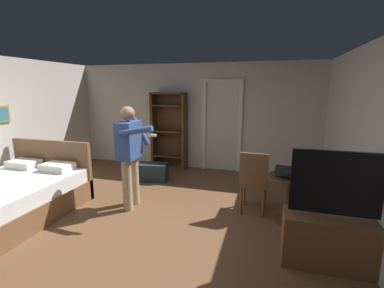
% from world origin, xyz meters
% --- Properties ---
extents(ground_plane, '(6.89, 6.89, 0.00)m').
position_xyz_m(ground_plane, '(0.00, 0.00, 0.00)').
color(ground_plane, brown).
extents(wall_back, '(6.06, 0.12, 2.50)m').
position_xyz_m(wall_back, '(0.00, 3.19, 1.25)').
color(wall_back, beige).
rests_on(wall_back, ground_plane).
extents(doorway_frame, '(0.93, 0.08, 2.13)m').
position_xyz_m(doorway_frame, '(0.71, 3.11, 1.22)').
color(doorway_frame, white).
rests_on(doorway_frame, ground_plane).
extents(bed, '(1.62, 2.08, 1.02)m').
position_xyz_m(bed, '(-1.99, -0.15, 0.30)').
color(bed, brown).
rests_on(bed, ground_plane).
extents(bookshelf, '(0.84, 0.32, 1.83)m').
position_xyz_m(bookshelf, '(-0.54, 2.97, 0.99)').
color(bookshelf, '#4C331E').
rests_on(bookshelf, ground_plane).
extents(tv_flatscreen, '(1.26, 0.40, 1.31)m').
position_xyz_m(tv_flatscreen, '(2.61, -0.07, 0.38)').
color(tv_flatscreen, brown).
rests_on(tv_flatscreen, ground_plane).
extents(side_table, '(0.61, 0.61, 0.70)m').
position_xyz_m(side_table, '(2.09, 0.85, 0.47)').
color(side_table, '#4C331E').
rests_on(side_table, ground_plane).
extents(laptop, '(0.37, 0.37, 0.16)m').
position_xyz_m(laptop, '(2.05, 0.81, 0.75)').
color(laptop, black).
rests_on(laptop, side_table).
extents(bottle_on_table, '(0.06, 0.06, 0.22)m').
position_xyz_m(bottle_on_table, '(2.23, 0.77, 0.79)').
color(bottle_on_table, '#38362A').
rests_on(bottle_on_table, side_table).
extents(wooden_chair, '(0.44, 0.44, 0.99)m').
position_xyz_m(wooden_chair, '(1.59, 1.01, 0.54)').
color(wooden_chair, brown).
rests_on(wooden_chair, ground_plane).
extents(person_blue_shirt, '(0.72, 0.61, 1.66)m').
position_xyz_m(person_blue_shirt, '(-0.35, 0.68, 0.97)').
color(person_blue_shirt, tan).
rests_on(person_blue_shirt, ground_plane).
extents(suitcase_dark, '(0.66, 0.45, 0.37)m').
position_xyz_m(suitcase_dark, '(-0.56, 1.97, 0.18)').
color(suitcase_dark, '#1E2D38').
rests_on(suitcase_dark, ground_plane).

